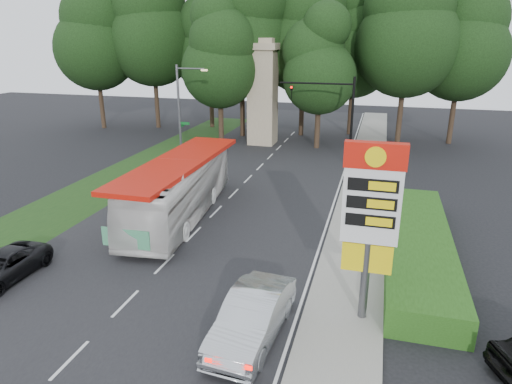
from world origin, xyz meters
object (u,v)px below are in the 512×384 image
(traffic_signal_mast, at_px, (336,108))
(streetlight_signs, at_px, (181,109))
(sedan_silver, at_px, (252,317))
(suv_charcoal, at_px, (2,267))
(gas_station_pylon, at_px, (371,210))
(monument, at_px, (263,92))
(transit_bus, at_px, (180,189))

(traffic_signal_mast, height_order, streetlight_signs, streetlight_signs)
(sedan_silver, bearing_deg, suv_charcoal, 179.35)
(gas_station_pylon, height_order, traffic_signal_mast, traffic_signal_mast)
(monument, distance_m, sedan_silver, 31.41)
(suv_charcoal, bearing_deg, gas_station_pylon, 5.45)
(monument, bearing_deg, suv_charcoal, -98.19)
(transit_bus, xyz_separation_m, sedan_silver, (7.26, -9.99, -0.87))
(monument, height_order, sedan_silver, monument)
(monument, bearing_deg, streetlight_signs, -121.97)
(streetlight_signs, distance_m, sedan_silver, 25.73)
(gas_station_pylon, relative_size, transit_bus, 0.55)
(monument, bearing_deg, traffic_signal_mast, -38.00)
(gas_station_pylon, distance_m, suv_charcoal, 15.91)
(sedan_silver, bearing_deg, traffic_signal_mast, 93.86)
(traffic_signal_mast, relative_size, monument, 0.72)
(streetlight_signs, bearing_deg, traffic_signal_mast, 8.92)
(transit_bus, distance_m, suv_charcoal, 10.08)
(traffic_signal_mast, bearing_deg, monument, 142.00)
(traffic_signal_mast, xyz_separation_m, monument, (-7.68, 6.00, 0.43))
(gas_station_pylon, relative_size, traffic_signal_mast, 0.95)
(transit_bus, distance_m, sedan_silver, 12.38)
(sedan_silver, bearing_deg, streetlight_signs, 123.64)
(traffic_signal_mast, height_order, transit_bus, traffic_signal_mast)
(streetlight_signs, xyz_separation_m, suv_charcoal, (0.79, -21.20, -3.81))
(streetlight_signs, bearing_deg, gas_station_pylon, -51.04)
(gas_station_pylon, bearing_deg, traffic_signal_mast, 99.09)
(gas_station_pylon, height_order, monument, monument)
(traffic_signal_mast, distance_m, monument, 9.76)
(gas_station_pylon, xyz_separation_m, suv_charcoal, (-15.40, -1.18, -3.82))
(gas_station_pylon, height_order, streetlight_signs, streetlight_signs)
(gas_station_pylon, xyz_separation_m, monument, (-11.20, 28.01, 0.66))
(sedan_silver, bearing_deg, monument, 108.24)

